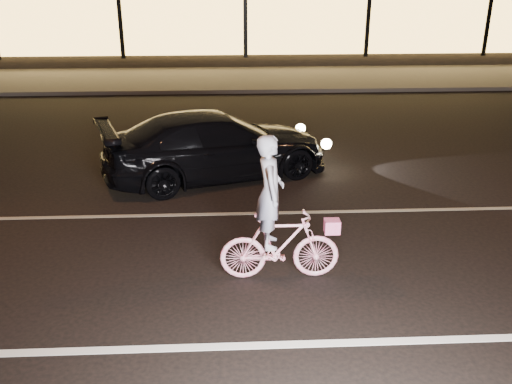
{
  "coord_description": "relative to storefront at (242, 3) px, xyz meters",
  "views": [
    {
      "loc": [
        -0.67,
        -6.65,
        3.98
      ],
      "look_at": [
        -0.31,
        0.6,
        0.97
      ],
      "focal_mm": 40.0,
      "sensor_mm": 36.0,
      "label": 1
    }
  ],
  "objects": [
    {
      "name": "storefront",
      "position": [
        0.0,
        0.0,
        0.0
      ],
      "size": [
        25.4,
        8.42,
        4.2
      ],
      "color": "black",
      "rests_on": "ground"
    },
    {
      "name": "lane_stripe_near",
      "position": [
        0.0,
        -20.47,
        -2.14
      ],
      "size": [
        60.0,
        0.12,
        0.01
      ],
      "primitive_type": "cube",
      "color": "silver",
      "rests_on": "ground"
    },
    {
      "name": "ground",
      "position": [
        0.0,
        -18.97,
        -2.15
      ],
      "size": [
        90.0,
        90.0,
        0.0
      ],
      "primitive_type": "plane",
      "color": "black",
      "rests_on": "ground"
    },
    {
      "name": "sidewalk",
      "position": [
        0.0,
        -5.97,
        -2.09
      ],
      "size": [
        30.0,
        4.0,
        0.12
      ],
      "primitive_type": "cube",
      "color": "#383533",
      "rests_on": "ground"
    },
    {
      "name": "cyclist",
      "position": [
        -0.07,
        -19.03,
        -1.44
      ],
      "size": [
        1.58,
        0.54,
        1.99
      ],
      "rotation": [
        0.0,
        0.0,
        1.57
      ],
      "color": "#FF3E76",
      "rests_on": "ground"
    },
    {
      "name": "lane_stripe_far",
      "position": [
        0.0,
        -16.97,
        -2.14
      ],
      "size": [
        60.0,
        0.1,
        0.01
      ],
      "primitive_type": "cube",
      "color": "gray",
      "rests_on": "ground"
    },
    {
      "name": "sedan",
      "position": [
        -0.92,
        -15.16,
        -1.52
      ],
      "size": [
        4.69,
        3.09,
        1.26
      ],
      "rotation": [
        0.0,
        0.0,
        1.9
      ],
      "color": "black",
      "rests_on": "ground"
    }
  ]
}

